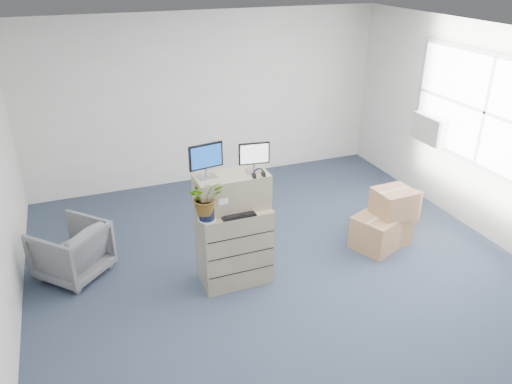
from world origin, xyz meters
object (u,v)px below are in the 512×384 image
(monitor_left, at_px, (206,159))
(office_chair, at_px, (71,248))
(monitor_right, at_px, (254,156))
(keyboard, at_px, (238,215))
(potted_plant, at_px, (206,202))
(water_bottle, at_px, (239,195))
(filing_cabinet_lower, at_px, (234,245))

(monitor_left, distance_m, office_chair, 2.09)
(monitor_right, height_order, keyboard, monitor_right)
(keyboard, xyz_separation_m, potted_plant, (-0.35, 0.03, 0.22))
(water_bottle, bearing_deg, potted_plant, -154.01)
(water_bottle, relative_size, office_chair, 0.32)
(monitor_right, bearing_deg, keyboard, -136.47)
(monitor_right, bearing_deg, office_chair, 166.81)
(filing_cabinet_lower, relative_size, water_bottle, 4.02)
(filing_cabinet_lower, bearing_deg, monitor_left, 164.53)
(water_bottle, bearing_deg, monitor_left, -179.00)
(keyboard, distance_m, water_bottle, 0.29)
(monitor_left, distance_m, monitor_right, 0.54)
(filing_cabinet_lower, relative_size, office_chair, 1.27)
(filing_cabinet_lower, xyz_separation_m, monitor_left, (-0.27, 0.07, 1.11))
(keyboard, xyz_separation_m, office_chair, (-1.81, 0.97, -0.59))
(monitor_left, relative_size, water_bottle, 1.65)
(monitor_left, relative_size, keyboard, 1.01)
(monitor_left, xyz_separation_m, keyboard, (0.27, -0.24, -0.62))
(monitor_right, distance_m, potted_plant, 0.74)
(keyboard, relative_size, office_chair, 0.51)
(office_chair, bearing_deg, monitor_left, 111.18)
(monitor_left, relative_size, potted_plant, 0.87)
(water_bottle, xyz_separation_m, office_chair, (-1.91, 0.72, -0.70))
(filing_cabinet_lower, xyz_separation_m, potted_plant, (-0.35, -0.14, 0.71))
(monitor_left, height_order, monitor_right, monitor_left)
(monitor_left, distance_m, water_bottle, 0.63)
(monitor_right, relative_size, potted_plant, 0.77)
(filing_cabinet_lower, xyz_separation_m, water_bottle, (0.10, 0.08, 0.60))
(potted_plant, height_order, office_chair, potted_plant)
(potted_plant, bearing_deg, office_chair, 147.13)
(keyboard, bearing_deg, monitor_left, 138.45)
(monitor_left, bearing_deg, office_chair, 145.40)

